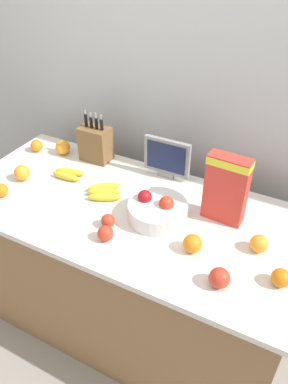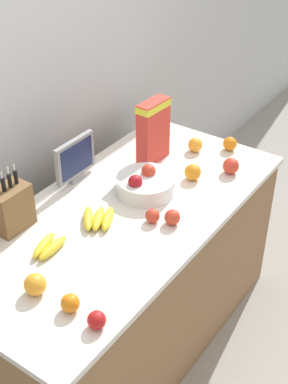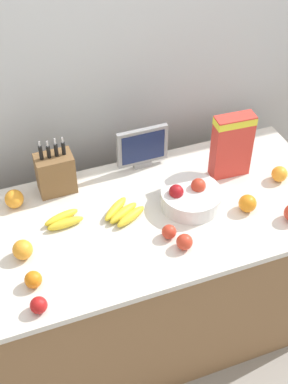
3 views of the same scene
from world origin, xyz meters
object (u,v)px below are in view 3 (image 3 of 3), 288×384
Objects in this scene: cereal_box at (232,144)px; apple_front at (169,232)px; orange_near_bowl at (23,250)px; banana_bunch_right at (123,213)px; banana_bunch_left at (63,220)px; orange_by_cereal at (279,174)px; apple_middle at (39,305)px; orange_back_center at (14,199)px; fruit_bowl at (191,197)px; apple_rightmost at (185,242)px; orange_mid_left at (248,203)px; small_monitor at (142,147)px; knife_block at (55,173)px; orange_front_center at (33,280)px.

apple_front is (-0.45, -0.30, -0.15)m from cereal_box.
banana_bunch_right is at bearing 9.71° from orange_near_bowl.
banana_bunch_left is 2.31× the size of orange_by_cereal.
apple_middle is 0.79× the size of orange_near_bowl.
orange_back_center is at bearing 85.68° from orange_near_bowl.
fruit_bowl is 0.28m from apple_rightmost.
orange_by_cereal is (0.25, 0.13, -0.00)m from orange_mid_left.
cereal_box is 4.95× the size of apple_middle.
apple_middle is 1.32m from orange_by_cereal.
fruit_bowl is at bearing -179.54° from orange_by_cereal.
small_monitor reaches higher than apple_front.
orange_near_bowl is at bearing 169.73° from apple_front.
banana_bunch_right is at bearing -50.52° from knife_block.
apple_middle is 0.96× the size of orange_front_center.
small_monitor is at bearing 29.64° from orange_near_bowl.
orange_by_cereal is at bearing -12.36° from orange_back_center.
fruit_bowl is 1.57× the size of banana_bunch_left.
orange_by_cereal reaches higher than apple_rightmost.
orange_front_center is at bearing -175.14° from orange_mid_left.
cereal_box is 1.86× the size of banana_bunch_left.
cereal_box is 4.31× the size of orange_by_cereal.
orange_near_bowl is at bearing 163.64° from apple_rightmost.
orange_by_cereal is (1.27, 0.35, 0.01)m from apple_middle.
cereal_box reaches higher than apple_rightmost.
orange_by_cereal is (0.21, -0.14, -0.14)m from cereal_box.
orange_mid_left is (0.82, -0.21, 0.02)m from banana_bunch_left.
orange_by_cereal is at bearing 0.46° from fruit_bowl.
orange_mid_left is (1.01, 0.09, 0.01)m from orange_front_center.
orange_by_cereal reaches higher than banana_bunch_left.
orange_back_center is at bearing 160.18° from fruit_bowl.
orange_back_center reaches higher than apple_middle.
apple_middle is at bearing -164.68° from orange_by_cereal.
small_monitor is at bearing 2.52° from knife_block.
cereal_box reaches higher than small_monitor.
knife_block is at bearing 171.17° from cereal_box.
orange_near_bowl is (-1.07, -0.19, -0.14)m from cereal_box.
apple_rightmost is 0.82m from orange_back_center.
knife_block reaches higher than apple_middle.
orange_by_cereal is at bearing 9.85° from orange_front_center.
orange_front_center is (-0.65, 0.03, -0.00)m from apple_rightmost.
apple_middle is (-0.20, -0.43, 0.01)m from banana_bunch_left.
orange_by_cereal is (1.04, -0.32, -0.06)m from knife_block.
orange_by_cereal is at bearing 15.32° from apple_middle.
apple_rightmost reaches higher than banana_bunch_right.
knife_block reaches higher than apple_front.
banana_bunch_left is at bearing 169.27° from banana_bunch_right.
banana_bunch_left is at bearing 172.01° from fruit_bowl.
orange_near_bowl is (-0.68, -0.39, -0.08)m from small_monitor.
apple_rightmost is (0.45, -0.32, 0.01)m from banana_bunch_left.
fruit_bowl is at bearing -7.99° from banana_bunch_left.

